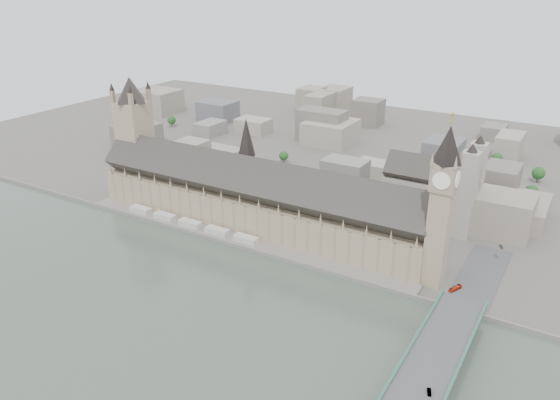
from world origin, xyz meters
The scene contains 16 objects.
ground centered at (0.00, 0.00, 0.00)m, with size 900.00×900.00×0.00m, color #595651.
river_thames centered at (0.00, -165.00, 0.00)m, with size 600.00×600.00×0.00m, color #4B584D.
embankment_wall centered at (0.00, -15.00, 1.50)m, with size 600.00×1.50×3.00m, color slate.
river_terrace centered at (0.00, -7.50, 1.00)m, with size 270.00×15.00×2.00m, color slate.
terrace_tents centered at (-40.00, -7.00, 4.00)m, with size 118.00×7.00×4.00m.
palace_of_westminster centered at (0.00, 19.70, 22.71)m, with size 265.00×40.73×55.44m.
elizabeth_tower centered at (138.00, 8.00, 58.09)m, with size 17.00×17.00×107.50m.
victoria_tower centered at (-122.00, 26.00, 55.20)m, with size 30.00×30.00×100.00m.
central_tower centered at (-10.00, 26.00, 57.92)m, with size 13.00×13.00×48.00m.
westminster_bridge centered at (162.00, -87.50, 5.12)m, with size 25.00×325.00×10.25m, color #474749.
westminster_abbey centered at (110.92, 95.00, 25.08)m, with size 68.00×36.00×64.00m.
city_skyline_inland centered at (0.00, 245.00, 19.00)m, with size 720.00×360.00×38.00m, color gray, non-canonical shape.
park_trees centered at (-10.00, 60.00, 7.50)m, with size 110.00×30.00×15.00m, color #1C4A1A, non-canonical shape.
red_bus_north centered at (155.64, -9.83, 11.56)m, with size 2.20×9.41×2.62m, color #B62E14.
car_silver centered at (166.99, -98.39, 11.01)m, with size 1.61×4.62×1.52m, color gray.
car_approach centered at (168.43, 57.92, 10.93)m, with size 1.90×4.68×1.36m, color gray.
Camera 1 is at (205.70, -289.35, 178.20)m, focal length 35.00 mm.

